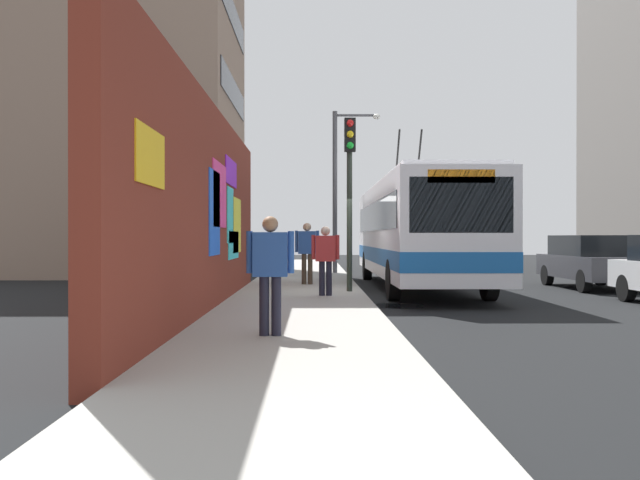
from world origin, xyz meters
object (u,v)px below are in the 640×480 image
at_px(pedestrian_midblock, 307,248).
at_px(traffic_light, 350,175).
at_px(pedestrian_at_curb, 325,255).
at_px(street_lamp, 341,179).
at_px(city_bus, 416,229).
at_px(parked_car_dark_gray, 593,260).
at_px(pedestrian_near_wall, 270,265).

xyz_separation_m(pedestrian_midblock, traffic_light, (-2.67, -1.11, 1.88)).
distance_m(pedestrian_at_curb, street_lamp, 10.42).
height_order(city_bus, traffic_light, city_bus).
distance_m(parked_car_dark_gray, pedestrian_near_wall, 13.75).
relative_size(pedestrian_near_wall, street_lamp, 0.27).
bearing_deg(city_bus, parked_car_dark_gray, -92.18).
xyz_separation_m(pedestrian_at_curb, pedestrian_near_wall, (-6.47, 0.89, 0.03)).
height_order(pedestrian_at_curb, traffic_light, traffic_light).
height_order(traffic_light, street_lamp, street_lamp).
xyz_separation_m(parked_car_dark_gray, pedestrian_at_curb, (-4.03, 7.98, 0.27)).
xyz_separation_m(pedestrian_midblock, pedestrian_at_curb, (-3.85, -0.47, -0.11)).
bearing_deg(parked_car_dark_gray, city_bus, 87.82).
bearing_deg(traffic_light, pedestrian_near_wall, 168.75).
xyz_separation_m(pedestrian_at_curb, street_lamp, (10.06, -0.75, 2.63)).
relative_size(city_bus, parked_car_dark_gray, 2.80).
bearing_deg(city_bus, street_lamp, 19.24).
bearing_deg(pedestrian_at_curb, pedestrian_near_wall, 172.20).
xyz_separation_m(city_bus, pedestrian_midblock, (-0.38, 3.26, -0.55)).
distance_m(parked_car_dark_gray, pedestrian_at_curb, 8.95).
height_order(parked_car_dark_gray, pedestrian_at_curb, pedestrian_at_curb).
relative_size(pedestrian_at_curb, street_lamp, 0.26).
bearing_deg(pedestrian_midblock, parked_car_dark_gray, -88.75).
height_order(city_bus, parked_car_dark_gray, city_bus).
height_order(pedestrian_midblock, pedestrian_at_curb, pedestrian_midblock).
bearing_deg(city_bus, pedestrian_midblock, 96.71).
bearing_deg(pedestrian_near_wall, pedestrian_midblock, -2.30).
xyz_separation_m(city_bus, parked_car_dark_gray, (-0.20, -5.20, -0.93)).
xyz_separation_m(pedestrian_near_wall, street_lamp, (16.52, -1.64, 2.60)).
distance_m(pedestrian_at_curb, pedestrian_near_wall, 6.53).
height_order(pedestrian_at_curb, pedestrian_near_wall, pedestrian_near_wall).
height_order(city_bus, pedestrian_near_wall, city_bus).
bearing_deg(traffic_light, pedestrian_midblock, 22.47).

